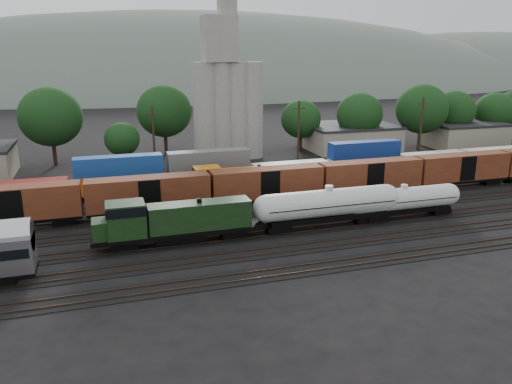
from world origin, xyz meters
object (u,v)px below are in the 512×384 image
object	(u,v)px
orange_locomotive	(238,180)
grain_silo	(227,99)
green_locomotive	(170,221)
tank_car_a	(328,204)

from	to	relation	value
orange_locomotive	grain_silo	bearing A→B (deg)	78.94
green_locomotive	orange_locomotive	bearing A→B (deg)	52.17
green_locomotive	grain_silo	distance (m)	45.09
tank_car_a	grain_silo	xyz separation A→B (m)	(-1.64, 41.00, 8.41)
orange_locomotive	grain_silo	size ratio (longest dim) A/B	0.61
green_locomotive	orange_locomotive	distance (m)	18.99
green_locomotive	tank_car_a	bearing A→B (deg)	-0.00
tank_car_a	orange_locomotive	distance (m)	16.44
orange_locomotive	tank_car_a	bearing A→B (deg)	-65.85
tank_car_a	grain_silo	distance (m)	41.89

